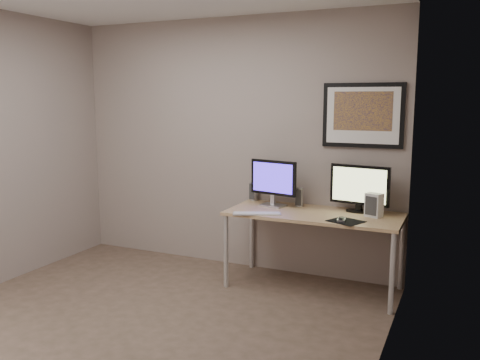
{
  "coord_description": "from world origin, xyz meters",
  "views": [
    {
      "loc": [
        2.27,
        -3.12,
        1.78
      ],
      "look_at": [
        0.36,
        1.1,
        1.03
      ],
      "focal_mm": 38.0,
      "sensor_mm": 36.0,
      "label": 1
    }
  ],
  "objects_px": {
    "monitor_large": "(273,181)",
    "speaker_right": "(299,197)",
    "desk": "(314,220)",
    "keyboard": "(257,213)",
    "speaker_left": "(254,191)",
    "framed_art": "(363,115)",
    "monitor_tv": "(359,187)",
    "fan_unit": "(374,205)"
  },
  "relations": [
    {
      "from": "monitor_large",
      "to": "speaker_right",
      "type": "height_order",
      "value": "monitor_large"
    },
    {
      "from": "desk",
      "to": "keyboard",
      "type": "height_order",
      "value": "keyboard"
    },
    {
      "from": "monitor_large",
      "to": "speaker_left",
      "type": "bearing_deg",
      "value": 157.78
    },
    {
      "from": "framed_art",
      "to": "monitor_tv",
      "type": "distance_m",
      "value": 0.67
    },
    {
      "from": "framed_art",
      "to": "keyboard",
      "type": "xyz_separation_m",
      "value": [
        -0.81,
        -0.61,
        -0.88
      ]
    },
    {
      "from": "speaker_right",
      "to": "fan_unit",
      "type": "bearing_deg",
      "value": -14.76
    },
    {
      "from": "framed_art",
      "to": "speaker_left",
      "type": "relative_size",
      "value": 3.8
    },
    {
      "from": "speaker_left",
      "to": "framed_art",
      "type": "bearing_deg",
      "value": 10.92
    },
    {
      "from": "speaker_right",
      "to": "monitor_tv",
      "type": "bearing_deg",
      "value": -5.59
    },
    {
      "from": "monitor_large",
      "to": "speaker_right",
      "type": "distance_m",
      "value": 0.3
    },
    {
      "from": "monitor_tv",
      "to": "speaker_right",
      "type": "distance_m",
      "value": 0.6
    },
    {
      "from": "desk",
      "to": "speaker_right",
      "type": "bearing_deg",
      "value": 135.19
    },
    {
      "from": "framed_art",
      "to": "fan_unit",
      "type": "relative_size",
      "value": 3.52
    },
    {
      "from": "monitor_tv",
      "to": "fan_unit",
      "type": "distance_m",
      "value": 0.24
    },
    {
      "from": "desk",
      "to": "framed_art",
      "type": "xyz_separation_m",
      "value": [
        0.35,
        0.33,
        0.96
      ]
    },
    {
      "from": "desk",
      "to": "speaker_right",
      "type": "height_order",
      "value": "speaker_right"
    },
    {
      "from": "fan_unit",
      "to": "framed_art",
      "type": "bearing_deg",
      "value": 144.84
    },
    {
      "from": "desk",
      "to": "framed_art",
      "type": "bearing_deg",
      "value": 43.46
    },
    {
      "from": "monitor_tv",
      "to": "fan_unit",
      "type": "xyz_separation_m",
      "value": [
        0.16,
        -0.13,
        -0.13
      ]
    },
    {
      "from": "monitor_large",
      "to": "keyboard",
      "type": "distance_m",
      "value": 0.46
    },
    {
      "from": "framed_art",
      "to": "monitor_large",
      "type": "xyz_separation_m",
      "value": [
        -0.8,
        -0.22,
        -0.64
      ]
    },
    {
      "from": "framed_art",
      "to": "speaker_left",
      "type": "distance_m",
      "value": 1.34
    },
    {
      "from": "keyboard",
      "to": "framed_art",
      "type": "bearing_deg",
      "value": 14.16
    },
    {
      "from": "monitor_tv",
      "to": "speaker_left",
      "type": "xyz_separation_m",
      "value": [
        -1.11,
        0.11,
        -0.14
      ]
    },
    {
      "from": "monitor_tv",
      "to": "speaker_left",
      "type": "height_order",
      "value": "monitor_tv"
    },
    {
      "from": "keyboard",
      "to": "fan_unit",
      "type": "height_order",
      "value": "fan_unit"
    },
    {
      "from": "monitor_large",
      "to": "fan_unit",
      "type": "distance_m",
      "value": 0.99
    },
    {
      "from": "monitor_tv",
      "to": "keyboard",
      "type": "xyz_separation_m",
      "value": [
        -0.83,
        -0.47,
        -0.23
      ]
    },
    {
      "from": "monitor_tv",
      "to": "fan_unit",
      "type": "bearing_deg",
      "value": -30.0
    },
    {
      "from": "monitor_large",
      "to": "speaker_right",
      "type": "xyz_separation_m",
      "value": [
        0.24,
        0.1,
        -0.16
      ]
    },
    {
      "from": "speaker_right",
      "to": "fan_unit",
      "type": "distance_m",
      "value": 0.76
    },
    {
      "from": "monitor_large",
      "to": "fan_unit",
      "type": "relative_size",
      "value": 2.32
    },
    {
      "from": "monitor_large",
      "to": "fan_unit",
      "type": "height_order",
      "value": "monitor_large"
    },
    {
      "from": "speaker_right",
      "to": "desk",
      "type": "bearing_deg",
      "value": -48.04
    },
    {
      "from": "speaker_left",
      "to": "monitor_tv",
      "type": "bearing_deg",
      "value": 3.39
    },
    {
      "from": "keyboard",
      "to": "fan_unit",
      "type": "distance_m",
      "value": 1.05
    },
    {
      "from": "monitor_large",
      "to": "monitor_tv",
      "type": "relative_size",
      "value": 0.88
    },
    {
      "from": "desk",
      "to": "speaker_left",
      "type": "relative_size",
      "value": 8.1
    },
    {
      "from": "monitor_tv",
      "to": "keyboard",
      "type": "distance_m",
      "value": 0.98
    },
    {
      "from": "speaker_left",
      "to": "speaker_right",
      "type": "relative_size",
      "value": 1.07
    },
    {
      "from": "speaker_right",
      "to": "fan_unit",
      "type": "relative_size",
      "value": 0.87
    },
    {
      "from": "speaker_left",
      "to": "fan_unit",
      "type": "height_order",
      "value": "fan_unit"
    }
  ]
}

